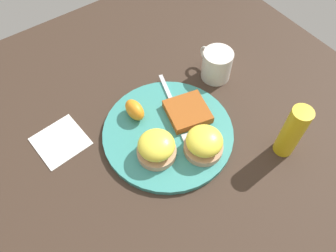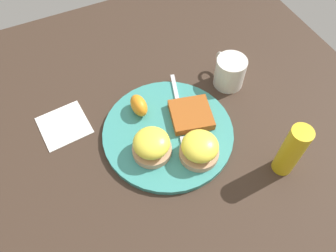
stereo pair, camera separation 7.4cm
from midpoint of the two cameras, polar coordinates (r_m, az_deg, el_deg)
ground_plane at (r=0.77m, az=2.75°, el=-1.62°), size 1.10×1.10×0.00m
plate at (r=0.77m, az=2.77°, el=-1.34°), size 0.31×0.31×0.01m
sandwich_benedict_left at (r=0.70m, az=0.14°, el=-3.57°), size 0.09×0.09×0.06m
sandwich_benedict_right at (r=0.71m, az=8.53°, el=-4.09°), size 0.09×0.09×0.06m
hashbrown_patty at (r=0.78m, az=6.75°, el=1.79°), size 0.11×0.11×0.02m
orange_wedge at (r=0.77m, az=-2.38°, el=3.40°), size 0.06×0.04×0.04m
fork at (r=0.78m, az=5.00°, el=1.27°), size 0.24×0.09×0.00m
cup at (r=0.86m, az=13.15°, el=9.01°), size 0.10×0.08×0.08m
napkin at (r=0.81m, az=-15.21°, el=-0.03°), size 0.12×0.12×0.00m
condiment_bottle at (r=0.72m, az=23.48°, el=-4.22°), size 0.04×0.04×0.14m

